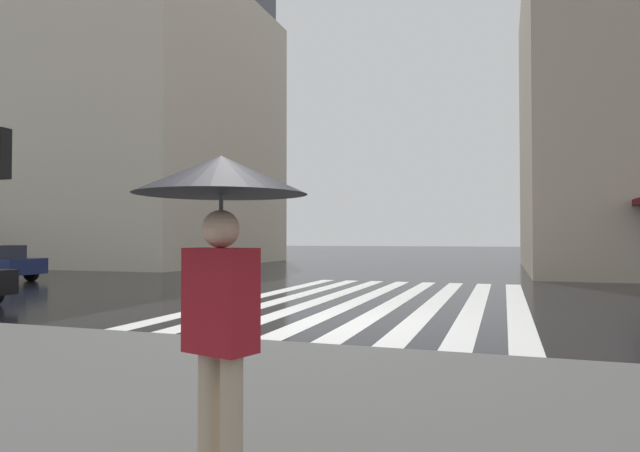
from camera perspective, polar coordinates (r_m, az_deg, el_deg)
ground_plane at (r=11.12m, az=2.48°, el=-9.92°), size 220.00×220.00×0.00m
zebra_crossing at (r=15.01m, az=6.16°, el=-7.66°), size 13.00×7.50×0.01m
haussmann_block_mid at (r=44.22m, az=-25.33°, el=10.52°), size 16.19×28.36×21.72m
pedestrian_in_red_jacket at (r=3.22m, az=-10.22°, el=0.47°), size 1.00×1.00×2.00m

